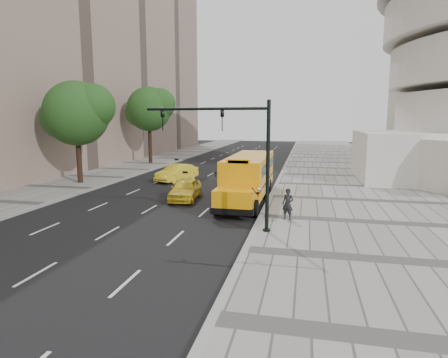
% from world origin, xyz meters
% --- Properties ---
extents(ground, '(140.00, 140.00, 0.00)m').
position_xyz_m(ground, '(0.00, 0.00, 0.00)').
color(ground, black).
rests_on(ground, ground).
extents(sidewalk_museum, '(12.00, 140.00, 0.15)m').
position_xyz_m(sidewalk_museum, '(12.00, 0.00, 0.07)').
color(sidewalk_museum, gray).
rests_on(sidewalk_museum, ground).
extents(sidewalk_far, '(6.00, 140.00, 0.15)m').
position_xyz_m(sidewalk_far, '(-11.00, 0.00, 0.07)').
color(sidewalk_far, gray).
rests_on(sidewalk_far, ground).
extents(curb_museum, '(0.30, 140.00, 0.15)m').
position_xyz_m(curb_museum, '(6.00, 0.00, 0.07)').
color(curb_museum, gray).
rests_on(curb_museum, ground).
extents(curb_far, '(0.30, 140.00, 0.15)m').
position_xyz_m(curb_far, '(-8.00, 0.00, 0.07)').
color(curb_far, gray).
rests_on(curb_far, ground).
extents(building_far, '(10.00, 80.00, 32.00)m').
position_xyz_m(building_far, '(-19.00, 10.00, 16.00)').
color(building_far, gray).
rests_on(building_far, ground).
extents(tree_b, '(6.04, 5.37, 8.67)m').
position_xyz_m(tree_b, '(-10.40, 2.24, 6.03)').
color(tree_b, black).
rests_on(tree_b, ground).
extents(tree_c, '(6.01, 5.34, 9.40)m').
position_xyz_m(tree_c, '(-10.40, 17.12, 6.77)').
color(tree_c, black).
rests_on(tree_c, ground).
extents(school_bus, '(2.96, 11.56, 3.19)m').
position_xyz_m(school_bus, '(4.50, -0.53, 1.76)').
color(school_bus, orange).
rests_on(school_bus, ground).
extents(taxi_near, '(2.13, 4.47, 1.48)m').
position_xyz_m(taxi_near, '(0.28, -1.79, 0.74)').
color(taxi_near, yellow).
rests_on(taxi_near, ground).
extents(taxi_far, '(2.99, 4.80, 1.49)m').
position_xyz_m(taxi_far, '(-2.97, 5.60, 0.75)').
color(taxi_far, yellow).
rests_on(taxi_far, ground).
extents(pedestrian, '(0.73, 0.60, 1.71)m').
position_xyz_m(pedestrian, '(7.48, -6.15, 1.01)').
color(pedestrian, black).
rests_on(pedestrian, sidewalk_museum).
extents(traffic_signal, '(6.18, 0.36, 6.40)m').
position_xyz_m(traffic_signal, '(5.19, -8.46, 4.09)').
color(traffic_signal, black).
rests_on(traffic_signal, ground).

